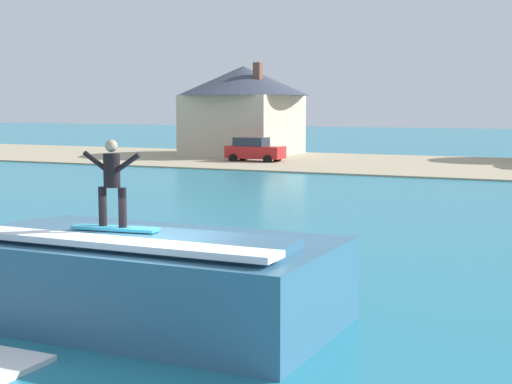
# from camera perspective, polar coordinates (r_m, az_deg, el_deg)

# --- Properties ---
(ground_plane) EXTENTS (260.00, 260.00, 0.00)m
(ground_plane) POSITION_cam_1_polar(r_m,az_deg,el_deg) (14.87, -7.58, -10.27)
(ground_plane) COLOR teal
(wave_crest) EXTENTS (7.25, 4.01, 1.87)m
(wave_crest) POSITION_cam_1_polar(r_m,az_deg,el_deg) (15.33, -7.88, -6.37)
(wave_crest) COLOR #366584
(wave_crest) RESTS_ON ground_plane
(surfboard) EXTENTS (1.78, 0.56, 0.06)m
(surfboard) POSITION_cam_1_polar(r_m,az_deg,el_deg) (15.12, -10.37, -2.66)
(surfboard) COLOR #33A5CC
(surfboard) RESTS_ON wave_crest
(surfer) EXTENTS (1.31, 0.32, 1.68)m
(surfer) POSITION_cam_1_polar(r_m,az_deg,el_deg) (15.05, -10.61, 1.02)
(surfer) COLOR black
(surfer) RESTS_ON surfboard
(shoreline_bank) EXTENTS (120.00, 18.52, 0.10)m
(shoreline_bank) POSITION_cam_1_polar(r_m,az_deg,el_deg) (54.58, 16.69, 1.78)
(shoreline_bank) COLOR tan
(shoreline_bank) RESTS_ON ground_plane
(car_near_shore) EXTENTS (4.28, 2.04, 1.86)m
(car_near_shore) POSITION_cam_1_polar(r_m,az_deg,el_deg) (57.11, -0.13, 3.14)
(car_near_shore) COLOR red
(car_near_shore) RESTS_ON ground_plane
(house_with_chimney) EXTENTS (11.03, 11.03, 7.64)m
(house_with_chimney) POSITION_cam_1_polar(r_m,az_deg,el_deg) (64.71, -0.94, 6.45)
(house_with_chimney) COLOR beige
(house_with_chimney) RESTS_ON ground_plane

